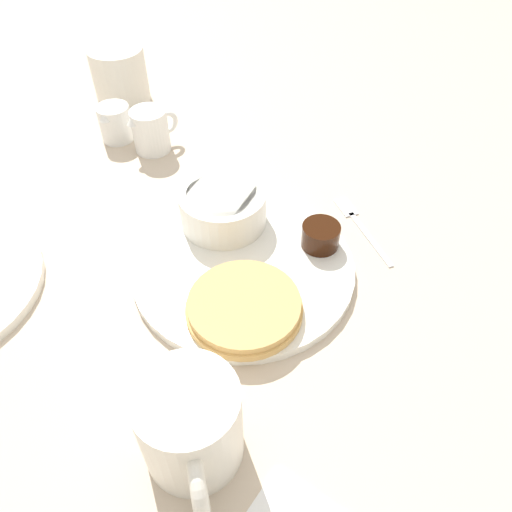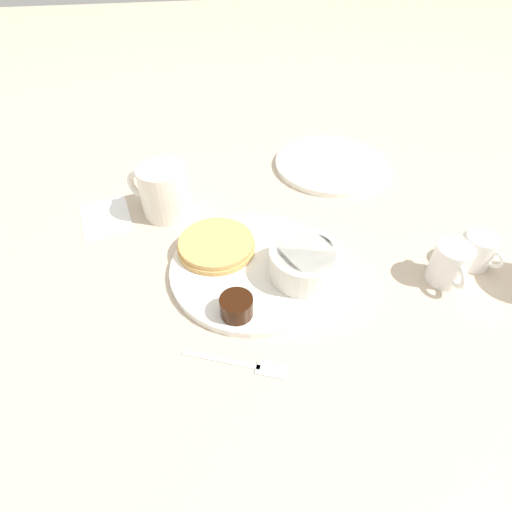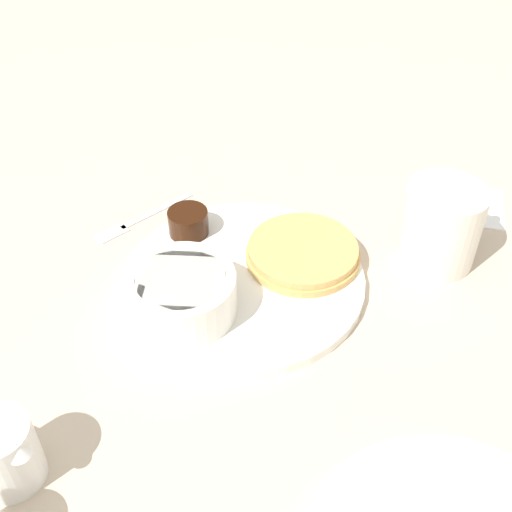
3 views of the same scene
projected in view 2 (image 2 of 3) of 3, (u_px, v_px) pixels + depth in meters
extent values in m
plane|color=#C6B299|center=(254.00, 270.00, 0.65)|extent=(4.00, 4.00, 0.00)
cylinder|color=white|center=(254.00, 267.00, 0.64)|extent=(0.27, 0.27, 0.01)
cylinder|color=tan|center=(217.00, 247.00, 0.66)|extent=(0.13, 0.13, 0.01)
cylinder|color=tan|center=(216.00, 243.00, 0.66)|extent=(0.12, 0.12, 0.01)
cylinder|color=white|center=(305.00, 262.00, 0.61)|extent=(0.11, 0.11, 0.05)
cylinder|color=white|center=(306.00, 253.00, 0.60)|extent=(0.09, 0.09, 0.01)
cylinder|color=black|center=(236.00, 306.00, 0.56)|extent=(0.05, 0.05, 0.03)
cylinder|color=white|center=(316.00, 278.00, 0.60)|extent=(0.04, 0.04, 0.02)
sphere|color=white|center=(318.00, 270.00, 0.59)|extent=(0.02, 0.02, 0.02)
cylinder|color=silver|center=(165.00, 191.00, 0.73)|extent=(0.09, 0.09, 0.10)
torus|color=silver|center=(142.00, 185.00, 0.74)|extent=(0.04, 0.06, 0.06)
cylinder|color=white|center=(449.00, 264.00, 0.61)|extent=(0.06, 0.06, 0.07)
torus|color=white|center=(458.00, 276.00, 0.59)|extent=(0.04, 0.01, 0.04)
cone|color=white|center=(449.00, 239.00, 0.61)|extent=(0.02, 0.02, 0.01)
cylinder|color=white|center=(477.00, 251.00, 0.64)|extent=(0.05, 0.05, 0.06)
torus|color=white|center=(494.00, 259.00, 0.62)|extent=(0.03, 0.02, 0.03)
cone|color=white|center=(470.00, 232.00, 0.64)|extent=(0.02, 0.02, 0.01)
cube|color=silver|center=(221.00, 359.00, 0.53)|extent=(0.05, 0.10, 0.00)
cube|color=silver|center=(270.00, 369.00, 0.52)|extent=(0.03, 0.04, 0.00)
cube|color=white|center=(106.00, 217.00, 0.75)|extent=(0.13, 0.11, 0.00)
cylinder|color=white|center=(331.00, 164.00, 0.88)|extent=(0.24, 0.24, 0.01)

